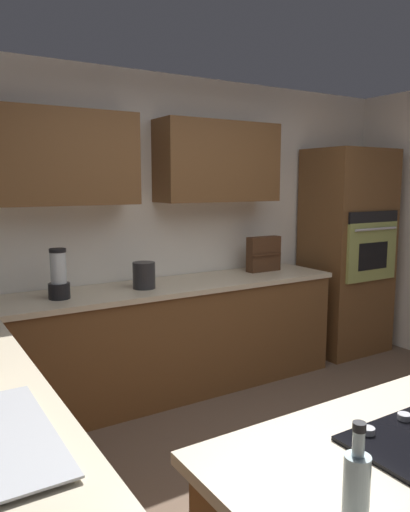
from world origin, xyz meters
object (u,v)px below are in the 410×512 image
(wall_oven, at_px, (347,252))
(kettle, at_px, (144,275))
(spice_rack, at_px, (264,254))
(blender, at_px, (59,277))
(oil_bottle, at_px, (356,492))

(wall_oven, bearing_deg, kettle, 0.60)
(spice_rack, bearing_deg, kettle, 4.93)
(spice_rack, bearing_deg, blender, 3.25)
(wall_oven, bearing_deg, spice_rack, -4.81)
(kettle, bearing_deg, spice_rack, -175.07)
(wall_oven, height_order, spice_rack, wall_oven)
(kettle, relative_size, oil_bottle, 0.73)
(oil_bottle, bearing_deg, blender, -91.70)
(kettle, distance_m, oil_bottle, 2.82)
(wall_oven, bearing_deg, oil_bottle, 42.63)
(spice_rack, bearing_deg, oil_bottle, 55.00)
(wall_oven, relative_size, kettle, 10.02)
(wall_oven, distance_m, blender, 2.90)
(kettle, bearing_deg, blender, 0.00)
(spice_rack, height_order, kettle, spice_rack)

